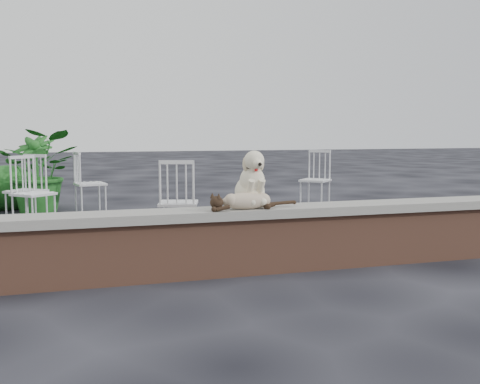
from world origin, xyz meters
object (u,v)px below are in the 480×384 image
object	(u,v)px
dog	(250,178)
chair_b	(26,190)
chair_a	(33,193)
chair_d	(315,179)
cat	(246,200)
potted_plant_b	(34,171)
potted_plant_a	(41,172)
chair_c	(179,202)
chair_e	(90,183)

from	to	relation	value
dog	chair_b	world-z (taller)	dog
chair_a	chair_b	bearing A→B (deg)	62.87
chair_d	chair_b	bearing A→B (deg)	-129.38
dog	cat	xyz separation A→B (m)	(-0.08, -0.15, -0.17)
dog	potted_plant_b	xyz separation A→B (m)	(-2.12, 5.06, -0.25)
dog	potted_plant_a	size ratio (longest dim) A/B	0.40
cat	chair_d	distance (m)	4.48
chair_d	dog	bearing A→B (deg)	-76.99
chair_b	potted_plant_a	xyz separation A→B (m)	(0.15, 1.04, 0.17)
chair_c	potted_plant_a	xyz separation A→B (m)	(-1.58, 2.86, 0.17)
dog	chair_a	world-z (taller)	dog
dog	chair_c	bearing A→B (deg)	102.18
dog	chair_b	xyz separation A→B (m)	(-2.11, 3.22, -0.37)
chair_c	potted_plant_b	world-z (taller)	potted_plant_b
cat	chair_a	size ratio (longest dim) A/B	1.04
potted_plant_a	cat	bearing A→B (deg)	-66.89
chair_c	chair_e	bearing A→B (deg)	-56.47
chair_b	chair_c	world-z (taller)	same
potted_plant_b	chair_e	bearing A→B (deg)	-49.16
chair_b	chair_a	distance (m)	0.39
dog	chair_d	world-z (taller)	dog
cat	chair_e	world-z (taller)	chair_e
chair_e	chair_c	xyz separation A→B (m)	(0.87, -2.65, 0.00)
chair_a	potted_plant_a	world-z (taller)	potted_plant_a
cat	chair_b	xyz separation A→B (m)	(-2.03, 3.37, -0.19)
dog	potted_plant_b	bearing A→B (deg)	109.60
chair_d	potted_plant_a	size ratio (longest dim) A/B	0.73
chair_a	potted_plant_a	size ratio (longest dim) A/B	0.73
potted_plant_b	cat	bearing A→B (deg)	-68.65
cat	chair_d	xyz separation A→B (m)	(2.37, 3.80, -0.19)
dog	cat	distance (m)	0.24
chair_d	potted_plant_b	world-z (taller)	potted_plant_b
chair_d	potted_plant_a	distance (m)	4.30
chair_b	chair_e	distance (m)	1.20
chair_a	potted_plant_b	xyz separation A→B (m)	(-0.12, 2.21, 0.12)
cat	chair_a	world-z (taller)	chair_a
chair_b	chair_c	bearing A→B (deg)	-7.54
dog	chair_e	size ratio (longest dim) A/B	0.55
chair_b	chair_a	bearing A→B (deg)	-34.04
chair_a	potted_plant_b	world-z (taller)	potted_plant_b
chair_b	chair_a	world-z (taller)	same
chair_e	potted_plant_a	world-z (taller)	potted_plant_a
chair_e	chair_c	size ratio (longest dim) A/B	1.00
potted_plant_a	potted_plant_b	size ratio (longest dim) A/B	1.08
cat	chair_d	size ratio (longest dim) A/B	1.04
cat	potted_plant_b	size ratio (longest dim) A/B	0.83
chair_d	potted_plant_a	world-z (taller)	potted_plant_a
cat	potted_plant_a	xyz separation A→B (m)	(-1.88, 4.42, -0.02)
dog	potted_plant_b	distance (m)	5.49
chair_c	potted_plant_b	xyz separation A→B (m)	(-1.73, 3.65, 0.12)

